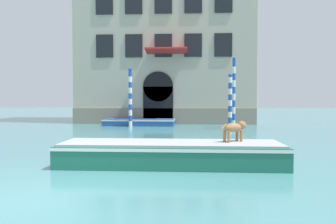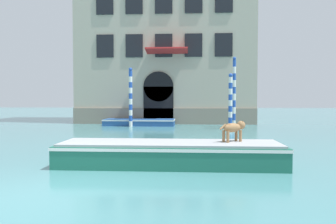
{
  "view_description": "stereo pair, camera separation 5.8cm",
  "coord_description": "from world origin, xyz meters",
  "px_view_note": "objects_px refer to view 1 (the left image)",
  "views": [
    {
      "loc": [
        2.97,
        -6.09,
        1.89
      ],
      "look_at": [
        2.0,
        10.41,
        1.2
      ],
      "focal_mm": 35.0,
      "sensor_mm": 36.0,
      "label": 1
    },
    {
      "loc": [
        3.03,
        -6.09,
        1.89
      ],
      "look_at": [
        2.0,
        10.41,
        1.2
      ],
      "focal_mm": 35.0,
      "sensor_mm": 36.0,
      "label": 2
    }
  ],
  "objects_px": {
    "boat_foreground": "(171,153)",
    "dog_on_deck": "(235,128)",
    "mooring_pole_2": "(130,97)",
    "mooring_pole_1": "(230,101)",
    "mooring_pole_0": "(234,92)",
    "boat_moored_near_palazzo": "(139,122)"
  },
  "relations": [
    {
      "from": "boat_foreground",
      "to": "dog_on_deck",
      "type": "distance_m",
      "value": 1.94
    },
    {
      "from": "dog_on_deck",
      "to": "mooring_pole_2",
      "type": "bearing_deg",
      "value": 78.94
    },
    {
      "from": "boat_foreground",
      "to": "mooring_pole_1",
      "type": "height_order",
      "value": "mooring_pole_1"
    },
    {
      "from": "boat_foreground",
      "to": "mooring_pole_1",
      "type": "relative_size",
      "value": 1.83
    },
    {
      "from": "mooring_pole_2",
      "to": "mooring_pole_0",
      "type": "bearing_deg",
      "value": 0.79
    },
    {
      "from": "mooring_pole_2",
      "to": "boat_foreground",
      "type": "bearing_deg",
      "value": -75.08
    },
    {
      "from": "dog_on_deck",
      "to": "mooring_pole_1",
      "type": "height_order",
      "value": "mooring_pole_1"
    },
    {
      "from": "dog_on_deck",
      "to": "mooring_pole_1",
      "type": "bearing_deg",
      "value": 49.64
    },
    {
      "from": "mooring_pole_1",
      "to": "dog_on_deck",
      "type": "bearing_deg",
      "value": -96.72
    },
    {
      "from": "dog_on_deck",
      "to": "mooring_pole_2",
      "type": "height_order",
      "value": "mooring_pole_2"
    },
    {
      "from": "dog_on_deck",
      "to": "mooring_pole_1",
      "type": "xyz_separation_m",
      "value": [
        1.3,
        11.06,
        0.68
      ]
    },
    {
      "from": "mooring_pole_1",
      "to": "boat_moored_near_palazzo",
      "type": "bearing_deg",
      "value": 159.12
    },
    {
      "from": "boat_foreground",
      "to": "dog_on_deck",
      "type": "xyz_separation_m",
      "value": [
        1.8,
        0.18,
        0.7
      ]
    },
    {
      "from": "mooring_pole_0",
      "to": "dog_on_deck",
      "type": "bearing_deg",
      "value": -97.87
    },
    {
      "from": "mooring_pole_0",
      "to": "mooring_pole_2",
      "type": "height_order",
      "value": "mooring_pole_0"
    },
    {
      "from": "mooring_pole_2",
      "to": "mooring_pole_1",
      "type": "bearing_deg",
      "value": -11.4
    },
    {
      "from": "dog_on_deck",
      "to": "mooring_pole_1",
      "type": "relative_size",
      "value": 0.23
    },
    {
      "from": "boat_foreground",
      "to": "mooring_pole_2",
      "type": "relative_size",
      "value": 1.6
    },
    {
      "from": "boat_foreground",
      "to": "boat_moored_near_palazzo",
      "type": "distance_m",
      "value": 13.83
    },
    {
      "from": "boat_foreground",
      "to": "dog_on_deck",
      "type": "relative_size",
      "value": 8.06
    },
    {
      "from": "mooring_pole_0",
      "to": "mooring_pole_1",
      "type": "height_order",
      "value": "mooring_pole_0"
    },
    {
      "from": "mooring_pole_1",
      "to": "mooring_pole_0",
      "type": "bearing_deg",
      "value": 73.35
    }
  ]
}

